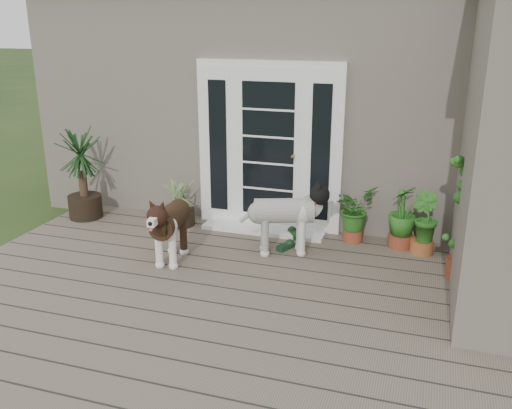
% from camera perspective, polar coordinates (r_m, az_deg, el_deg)
% --- Properties ---
extents(deck, '(6.20, 4.60, 0.12)m').
position_cam_1_polar(deck, '(5.53, -3.36, -10.72)').
color(deck, '#6B5B4C').
rests_on(deck, ground).
extents(house_main, '(7.40, 4.00, 3.10)m').
position_cam_1_polar(house_main, '(8.99, 6.40, 10.76)').
color(house_main, '#665E54').
rests_on(house_main, ground).
extents(door_unit, '(1.90, 0.14, 2.15)m').
position_cam_1_polar(door_unit, '(7.14, 1.33, 5.93)').
color(door_unit, white).
rests_on(door_unit, deck).
extents(door_step, '(1.60, 0.40, 0.05)m').
position_cam_1_polar(door_step, '(7.26, 0.82, -2.51)').
color(door_step, white).
rests_on(door_step, deck).
extents(brindle_dog, '(0.48, 0.92, 0.73)m').
position_cam_1_polar(brindle_dog, '(6.33, -8.71, -2.68)').
color(brindle_dog, '#3B2515').
rests_on(brindle_dog, deck).
extents(white_dog, '(1.01, 0.68, 0.77)m').
position_cam_1_polar(white_dog, '(6.46, 2.84, -1.85)').
color(white_dog, silver).
rests_on(white_dog, deck).
extents(spider_plant, '(0.72, 0.72, 0.69)m').
position_cam_1_polar(spider_plant, '(7.44, -7.84, 0.45)').
color(spider_plant, '#738D56').
rests_on(spider_plant, deck).
extents(yucca, '(1.00, 1.00, 1.25)m').
position_cam_1_polar(yucca, '(7.93, -17.40, 3.02)').
color(yucca, '#103218').
rests_on(yucca, deck).
extents(herb_a, '(0.68, 0.68, 0.64)m').
position_cam_1_polar(herb_a, '(6.93, 9.99, -1.26)').
color(herb_a, '#18561A').
rests_on(herb_a, deck).
extents(herb_b, '(0.50, 0.50, 0.53)m').
position_cam_1_polar(herb_b, '(6.79, 16.75, -2.70)').
color(herb_b, '#194D16').
rests_on(herb_b, deck).
extents(herb_c, '(0.54, 0.54, 0.63)m').
position_cam_1_polar(herb_c, '(6.89, 14.73, -1.78)').
color(herb_c, '#1E5719').
rests_on(herb_c, deck).
extents(sapling, '(0.47, 0.47, 1.57)m').
position_cam_1_polar(sapling, '(6.10, 20.85, -0.39)').
color(sapling, '#245E1B').
rests_on(sapling, deck).
extents(clog_left, '(0.27, 0.33, 0.09)m').
position_cam_1_polar(clog_left, '(7.07, 3.94, -2.98)').
color(clog_left, black).
rests_on(clog_left, deck).
extents(clog_right, '(0.24, 0.31, 0.08)m').
position_cam_1_polar(clog_right, '(6.70, 3.03, -4.26)').
color(clog_right, '#15341D').
rests_on(clog_right, deck).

